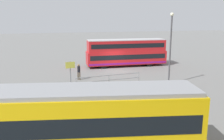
{
  "coord_description": "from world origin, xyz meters",
  "views": [
    {
      "loc": [
        8.57,
        28.93,
        6.77
      ],
      "look_at": [
        2.38,
        6.48,
        1.61
      ],
      "focal_mm": 38.35,
      "sensor_mm": 36.0,
      "label": 1
    }
  ],
  "objects": [
    {
      "name": "info_sign",
      "position": [
        6.41,
        5.57,
        1.75
      ],
      "size": [
        0.94,
        0.19,
        2.57
      ],
      "color": "slate",
      "rests_on": "ground"
    },
    {
      "name": "double_decker_bus",
      "position": [
        -2.2,
        -2.64,
        1.93
      ],
      "size": [
        11.25,
        3.07,
        3.76
      ],
      "color": "red",
      "rests_on": "ground"
    },
    {
      "name": "ground_plane",
      "position": [
        0.0,
        0.0,
        0.0
      ],
      "size": [
        160.0,
        160.0,
        0.0
      ],
      "primitive_type": "plane",
      "color": "slate"
    },
    {
      "name": "street_lamp",
      "position": [
        -3.43,
        7.45,
        4.19
      ],
      "size": [
        0.36,
        0.36,
        7.21
      ],
      "color": "#4C4C51",
      "rests_on": "ground"
    },
    {
      "name": "pedestrian_near_railing",
      "position": [
        5.29,
        3.27,
        1.02
      ],
      "size": [
        0.45,
        0.45,
        1.76
      ],
      "color": "#4C3F2D",
      "rests_on": "ground"
    },
    {
      "name": "pedestrian_railing",
      "position": [
        2.67,
        6.33,
        0.73
      ],
      "size": [
        6.78,
        0.64,
        1.08
      ],
      "color": "gray",
      "rests_on": "ground"
    },
    {
      "name": "tram_yellow",
      "position": [
        8.05,
        17.98,
        1.81
      ],
      "size": [
        13.53,
        5.03,
        3.49
      ],
      "color": "#E5B70C",
      "rests_on": "ground"
    }
  ]
}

